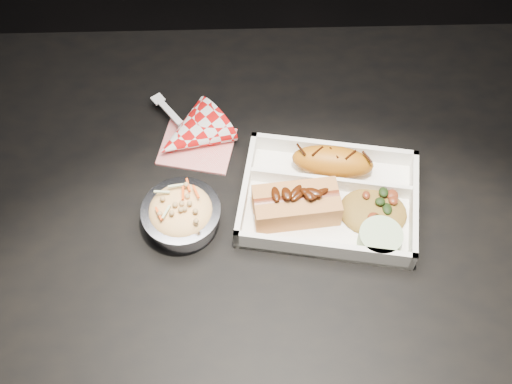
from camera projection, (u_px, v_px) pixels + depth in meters
floor at (281, 381)px, 1.57m from camera, size 4.00×4.00×0.05m
dining_table at (295, 250)px, 1.00m from camera, size 1.20×0.80×0.75m
food_tray at (328, 200)px, 0.93m from camera, size 0.28×0.22×0.04m
fried_pastry at (333, 162)px, 0.95m from camera, size 0.13×0.07×0.05m
hotdog at (296, 204)px, 0.90m from camera, size 0.13×0.07×0.06m
fried_rice_mound at (374, 208)px, 0.91m from camera, size 0.11×0.10×0.03m
cupcake_liner at (380, 239)px, 0.88m from camera, size 0.06×0.06×0.03m
foil_coleslaw_cup at (181, 214)px, 0.90m from camera, size 0.11×0.11×0.06m
napkin_fork at (190, 136)px, 0.99m from camera, size 0.15×0.16×0.10m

